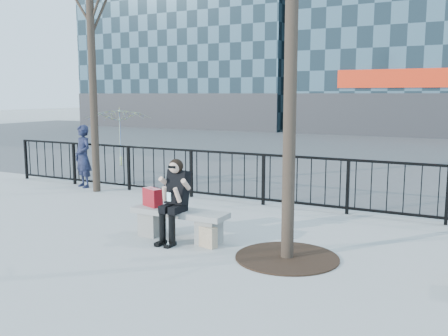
% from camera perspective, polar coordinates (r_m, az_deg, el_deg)
% --- Properties ---
extents(ground, '(120.00, 120.00, 0.00)m').
position_cam_1_polar(ground, '(8.28, -5.07, -8.08)').
color(ground, '#A1A29C').
rests_on(ground, ground).
extents(street_surface, '(60.00, 23.00, 0.01)m').
position_cam_1_polar(street_surface, '(22.22, 16.27, 2.04)').
color(street_surface, '#474747').
rests_on(street_surface, ground).
extents(railing, '(14.00, 0.06, 1.10)m').
position_cam_1_polar(railing, '(10.74, 3.55, -1.21)').
color(railing, black).
rests_on(railing, ground).
extents(tree_grate, '(1.50, 1.50, 0.02)m').
position_cam_1_polar(tree_grate, '(7.38, 7.21, -10.11)').
color(tree_grate, black).
rests_on(tree_grate, ground).
extents(bench_main, '(1.65, 0.46, 0.49)m').
position_cam_1_polar(bench_main, '(8.20, -5.10, -6.07)').
color(bench_main, slate).
rests_on(bench_main, ground).
extents(seated_woman, '(0.50, 0.64, 1.34)m').
position_cam_1_polar(seated_woman, '(7.99, -5.75, -3.75)').
color(seated_woman, black).
rests_on(seated_woman, ground).
extents(handbag, '(0.41, 0.30, 0.30)m').
position_cam_1_polar(handbag, '(8.44, -8.17, -3.33)').
color(handbag, maroon).
rests_on(handbag, bench_main).
extents(shopping_bag, '(0.36, 0.21, 0.33)m').
position_cam_1_polar(shopping_bag, '(7.81, -1.97, -7.85)').
color(shopping_bag, beige).
rests_on(shopping_bag, ground).
extents(standing_man, '(0.67, 0.55, 1.59)m').
position_cam_1_polar(standing_man, '(13.12, -15.82, 1.30)').
color(standing_man, black).
rests_on(standing_man, ground).
extents(vendor_umbrella, '(2.56, 2.59, 1.93)m').
position_cam_1_polar(vendor_umbrella, '(16.72, -11.94, 3.51)').
color(vendor_umbrella, '#E5F436').
rests_on(vendor_umbrella, ground).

